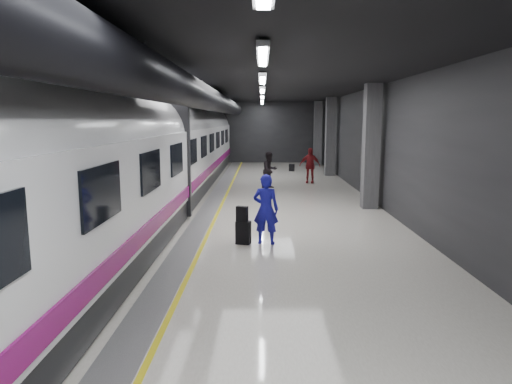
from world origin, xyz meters
TOP-DOWN VIEW (x-y plane):
  - ground at (0.00, 0.00)m, footprint 40.00×40.00m
  - platform_hall at (-0.29, 0.96)m, footprint 10.02×40.02m
  - train at (-3.25, -0.00)m, footprint 3.05×38.00m
  - traveler_main at (0.69, -2.97)m, footprint 0.74×0.56m
  - suitcase_main at (0.10, -3.00)m, footprint 0.42×0.32m
  - shoulder_bag at (0.07, -3.00)m, footprint 0.33×0.25m
  - traveler_far_a at (0.96, 6.86)m, footprint 1.06×1.03m
  - traveler_far_b at (3.05, 8.69)m, footprint 1.12×0.61m
  - suitcase_far at (2.47, 14.05)m, footprint 0.36×0.30m

SIDE VIEW (x-z plane):
  - ground at x=0.00m, z-range 0.00..0.00m
  - suitcase_far at x=2.47m, z-range 0.00..0.45m
  - suitcase_main at x=0.10m, z-range 0.00..0.61m
  - shoulder_bag at x=0.07m, z-range 0.61..1.00m
  - traveler_far_a at x=0.96m, z-range 0.00..1.72m
  - traveler_far_b at x=3.05m, z-range 0.00..1.81m
  - traveler_main at x=0.69m, z-range 0.00..1.84m
  - train at x=-3.25m, z-range 0.04..4.09m
  - platform_hall at x=-0.29m, z-range 1.28..5.79m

